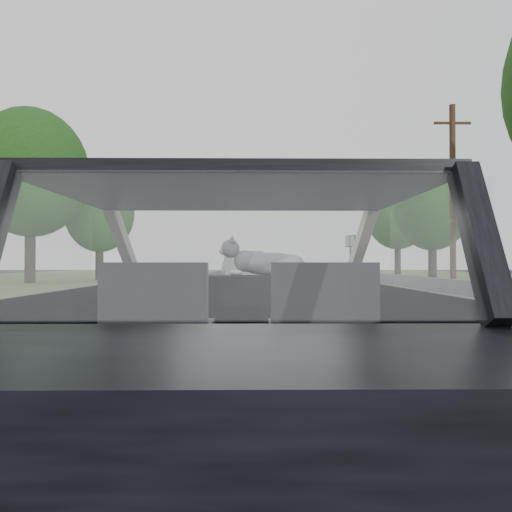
{
  "coord_description": "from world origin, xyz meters",
  "views": [
    {
      "loc": [
        0.05,
        -2.74,
        1.09
      ],
      "look_at": [
        0.09,
        0.52,
        1.13
      ],
      "focal_mm": 35.0,
      "sensor_mm": 36.0,
      "label": 1
    }
  ],
  "objects_px": {
    "other_car": "(245,269)",
    "utility_pole": "(453,196)",
    "highway_sign": "(350,260)",
    "cat": "(271,263)",
    "subject_car": "(241,329)"
  },
  "relations": [
    {
      "from": "cat",
      "to": "utility_pole",
      "type": "distance_m",
      "value": 19.68
    },
    {
      "from": "subject_car",
      "to": "highway_sign",
      "type": "bearing_deg",
      "value": 77.08
    },
    {
      "from": "subject_car",
      "to": "other_car",
      "type": "xyz_separation_m",
      "value": [
        -0.19,
        19.45,
        0.08
      ]
    },
    {
      "from": "cat",
      "to": "other_car",
      "type": "height_order",
      "value": "other_car"
    },
    {
      "from": "cat",
      "to": "highway_sign",
      "type": "distance_m",
      "value": 22.25
    },
    {
      "from": "highway_sign",
      "to": "utility_pole",
      "type": "distance_m",
      "value": 6.05
    },
    {
      "from": "subject_car",
      "to": "utility_pole",
      "type": "bearing_deg",
      "value": 64.62
    },
    {
      "from": "other_car",
      "to": "highway_sign",
      "type": "bearing_deg",
      "value": 29.88
    },
    {
      "from": "other_car",
      "to": "utility_pole",
      "type": "bearing_deg",
      "value": -6.72
    },
    {
      "from": "subject_car",
      "to": "highway_sign",
      "type": "relative_size",
      "value": 1.63
    },
    {
      "from": "highway_sign",
      "to": "cat",
      "type": "bearing_deg",
      "value": -120.39
    },
    {
      "from": "subject_car",
      "to": "utility_pole",
      "type": "xyz_separation_m",
      "value": [
        8.64,
        18.21,
        3.17
      ]
    },
    {
      "from": "subject_car",
      "to": "cat",
      "type": "height_order",
      "value": "subject_car"
    },
    {
      "from": "highway_sign",
      "to": "other_car",
      "type": "bearing_deg",
      "value": -168.99
    },
    {
      "from": "other_car",
      "to": "cat",
      "type": "bearing_deg",
      "value": -87.53
    }
  ]
}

